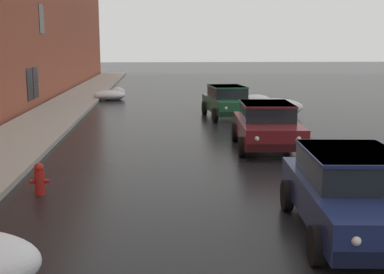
# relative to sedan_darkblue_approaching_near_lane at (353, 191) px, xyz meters

# --- Properties ---
(left_sidewalk_slab) EXTENTS (2.72, 80.00, 0.15)m
(left_sidewalk_slab) POSITION_rel_sedan_darkblue_approaching_near_lane_xyz_m (-7.95, 11.04, -0.68)
(left_sidewalk_slab) COLOR #A8A399
(left_sidewalk_slab) RESTS_ON ground
(snow_bank_near_corner_left) EXTENTS (1.90, 1.42, 0.76)m
(snow_bank_near_corner_left) POSITION_rel_sedan_darkblue_approaching_near_lane_xyz_m (-5.89, 22.15, -0.44)
(snow_bank_near_corner_left) COLOR white
(snow_bank_near_corner_left) RESTS_ON ground
(snow_bank_along_left_kerb) EXTENTS (2.83, 1.01, 0.86)m
(snow_bank_along_left_kerb) POSITION_rel_sedan_darkblue_approaching_near_lane_xyz_m (2.10, 14.17, -0.34)
(snow_bank_along_left_kerb) COLOR white
(snow_bank_along_left_kerb) RESTS_ON ground
(snow_bank_near_corner_right) EXTENTS (1.63, 1.20, 0.76)m
(snow_bank_near_corner_right) POSITION_rel_sedan_darkblue_approaching_near_lane_xyz_m (1.81, 17.12, -0.39)
(snow_bank_near_corner_right) COLOR white
(snow_bank_near_corner_right) RESTS_ON ground
(sedan_darkblue_approaching_near_lane) EXTENTS (2.25, 4.20, 1.42)m
(sedan_darkblue_approaching_near_lane) POSITION_rel_sedan_darkblue_approaching_near_lane_xyz_m (0.00, 0.00, 0.00)
(sedan_darkblue_approaching_near_lane) COLOR navy
(sedan_darkblue_approaching_near_lane) RESTS_ON ground
(sedan_maroon_parked_kerbside_close) EXTENTS (2.23, 4.24, 1.42)m
(sedan_maroon_parked_kerbside_close) POSITION_rel_sedan_darkblue_approaching_near_lane_xyz_m (0.18, 7.34, 0.00)
(sedan_maroon_parked_kerbside_close) COLOR maroon
(sedan_maroon_parked_kerbside_close) RESTS_ON ground
(sedan_green_parked_kerbside_mid) EXTENTS (2.11, 4.19, 1.42)m
(sedan_green_parked_kerbside_mid) POSITION_rel_sedan_darkblue_approaching_near_lane_xyz_m (-0.05, 14.23, -0.00)
(sedan_green_parked_kerbside_mid) COLOR #1E5633
(sedan_green_parked_kerbside_mid) RESTS_ON ground
(fire_hydrant) EXTENTS (0.42, 0.22, 0.71)m
(fire_hydrant) POSITION_rel_sedan_darkblue_approaching_near_lane_xyz_m (-5.86, 2.69, -0.40)
(fire_hydrant) COLOR #B21E19
(fire_hydrant) RESTS_ON ground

